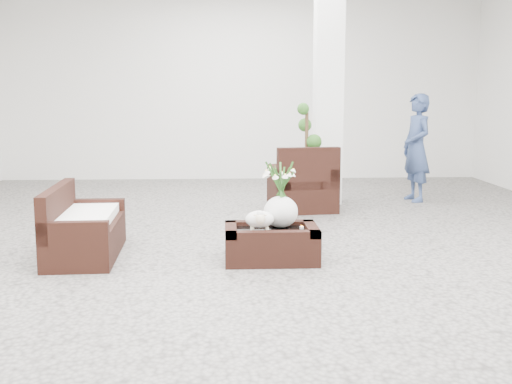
{
  "coord_description": "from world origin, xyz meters",
  "views": [
    {
      "loc": [
        -0.32,
        -6.54,
        1.63
      ],
      "look_at": [
        0.0,
        -0.1,
        0.62
      ],
      "focal_mm": 44.58,
      "sensor_mm": 36.0,
      "label": 1
    }
  ],
  "objects_px": {
    "armchair": "(302,178)",
    "loveseat": "(85,222)",
    "coffee_table": "(271,245)",
    "topiary": "(306,159)"
  },
  "relations": [
    {
      "from": "armchair",
      "to": "loveseat",
      "type": "distance_m",
      "value": 3.47
    },
    {
      "from": "armchair",
      "to": "loveseat",
      "type": "height_order",
      "value": "armchair"
    },
    {
      "from": "loveseat",
      "to": "topiary",
      "type": "distance_m",
      "value": 3.48
    },
    {
      "from": "armchair",
      "to": "loveseat",
      "type": "xyz_separation_m",
      "value": [
        -2.48,
        -2.43,
        -0.1
      ]
    },
    {
      "from": "coffee_table",
      "to": "topiary",
      "type": "height_order",
      "value": "topiary"
    },
    {
      "from": "armchair",
      "to": "topiary",
      "type": "height_order",
      "value": "topiary"
    },
    {
      "from": "armchair",
      "to": "loveseat",
      "type": "bearing_deg",
      "value": 37.46
    },
    {
      "from": "coffee_table",
      "to": "topiary",
      "type": "bearing_deg",
      "value": 75.61
    },
    {
      "from": "armchair",
      "to": "topiary",
      "type": "xyz_separation_m",
      "value": [
        0.04,
        -0.07,
        0.28
      ]
    },
    {
      "from": "loveseat",
      "to": "topiary",
      "type": "xyz_separation_m",
      "value": [
        2.53,
        2.36,
        0.37
      ]
    }
  ]
}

